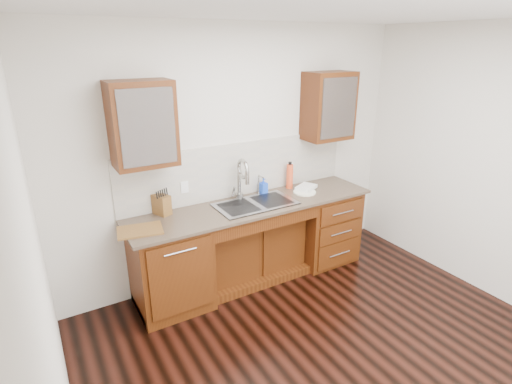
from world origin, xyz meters
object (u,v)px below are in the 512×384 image
soap_bottle (263,186)px  knife_block (162,205)px  plate (305,192)px  cutting_board (140,230)px  water_bottle (290,176)px

soap_bottle → knife_block: size_ratio=0.87×
soap_bottle → plate: size_ratio=0.67×
knife_block → soap_bottle: bearing=-21.7°
plate → cutting_board: 1.87m
water_bottle → plate: size_ratio=1.11×
water_bottle → knife_block: size_ratio=1.44×
plate → soap_bottle: bearing=149.8°
soap_bottle → cutting_board: soap_bottle is taller
plate → water_bottle: bearing=105.3°
knife_block → cutting_board: size_ratio=0.50×
water_bottle → knife_block: bearing=179.4°
cutting_board → water_bottle: bearing=8.1°
plate → cutting_board: cutting_board is taller
water_bottle → plate: water_bottle is taller
water_bottle → cutting_board: water_bottle is taller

